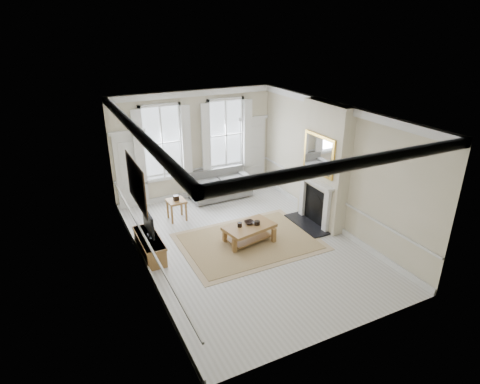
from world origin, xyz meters
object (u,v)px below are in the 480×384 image
side_table (176,204)px  coffee_table (249,228)px  sofa (219,186)px  tv_stand (150,246)px

side_table → coffee_table: 2.42m
sofa → coffee_table: bearing=-99.1°
sofa → side_table: bearing=-151.4°
coffee_table → tv_stand: bearing=157.3°
coffee_table → tv_stand: size_ratio=0.99×
sofa → side_table: size_ratio=3.17×
tv_stand → sofa: bearing=40.5°
sofa → tv_stand: bearing=-139.5°
sofa → side_table: 2.00m
sofa → side_table: sofa is taller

